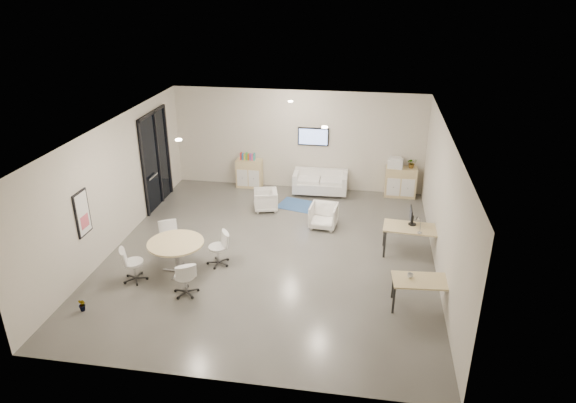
% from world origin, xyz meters
% --- Properties ---
extents(room_shell, '(9.60, 10.60, 4.80)m').
position_xyz_m(room_shell, '(0.00, 0.00, 1.60)').
color(room_shell, '#4D4B46').
rests_on(room_shell, ground).
extents(glass_door, '(0.09, 1.90, 2.85)m').
position_xyz_m(glass_door, '(-3.95, 2.51, 1.50)').
color(glass_door, black).
rests_on(glass_door, room_shell).
extents(artwork, '(0.05, 0.54, 1.04)m').
position_xyz_m(artwork, '(-3.97, -1.60, 1.55)').
color(artwork, black).
rests_on(artwork, room_shell).
extents(wall_tv, '(0.98, 0.06, 0.58)m').
position_xyz_m(wall_tv, '(0.50, 4.46, 1.75)').
color(wall_tv, black).
rests_on(wall_tv, room_shell).
extents(ceiling_spots, '(3.14, 4.14, 0.03)m').
position_xyz_m(ceiling_spots, '(-0.20, 0.83, 3.18)').
color(ceiling_spots, '#FFEAC6').
rests_on(ceiling_spots, room_shell).
extents(sideboard_left, '(0.83, 0.43, 0.93)m').
position_xyz_m(sideboard_left, '(-1.56, 4.26, 0.47)').
color(sideboard_left, '#DAC183').
rests_on(sideboard_left, room_shell).
extents(sideboard_right, '(0.95, 0.46, 0.95)m').
position_xyz_m(sideboard_right, '(3.30, 4.24, 0.47)').
color(sideboard_right, '#DAC183').
rests_on(sideboard_right, room_shell).
extents(books, '(0.48, 0.14, 0.22)m').
position_xyz_m(books, '(-1.60, 4.26, 1.04)').
color(books, red).
rests_on(books, sideboard_left).
extents(printer, '(0.50, 0.44, 0.32)m').
position_xyz_m(printer, '(3.10, 4.25, 1.10)').
color(printer, white).
rests_on(printer, sideboard_right).
extents(loveseat, '(1.72, 0.89, 0.63)m').
position_xyz_m(loveseat, '(0.80, 4.07, 0.35)').
color(loveseat, white).
rests_on(loveseat, room_shell).
extents(blue_rug, '(1.52, 1.20, 0.01)m').
position_xyz_m(blue_rug, '(0.34, 2.99, 0.01)').
color(blue_rug, '#2D488A').
rests_on(blue_rug, room_shell).
extents(armchair_left, '(0.77, 0.80, 0.69)m').
position_xyz_m(armchair_left, '(-0.67, 2.54, 0.34)').
color(armchair_left, white).
rests_on(armchair_left, room_shell).
extents(armchair_right, '(0.77, 0.73, 0.74)m').
position_xyz_m(armchair_right, '(1.13, 1.68, 0.37)').
color(armchair_right, white).
rests_on(armchair_right, room_shell).
extents(desk_rear, '(1.45, 0.81, 0.73)m').
position_xyz_m(desk_rear, '(3.44, 0.56, 0.66)').
color(desk_rear, '#DAC183').
rests_on(desk_rear, room_shell).
extents(desk_front, '(1.35, 0.75, 0.68)m').
position_xyz_m(desk_front, '(3.55, -1.77, 0.61)').
color(desk_front, '#DAC183').
rests_on(desk_front, room_shell).
extents(monitor, '(0.20, 0.50, 0.44)m').
position_xyz_m(monitor, '(3.39, 0.71, 0.97)').
color(monitor, black).
rests_on(monitor, desk_rear).
extents(round_table, '(1.30, 1.30, 0.79)m').
position_xyz_m(round_table, '(-2.01, -1.22, 0.71)').
color(round_table, '#DAC183').
rests_on(round_table, room_shell).
extents(meeting_chairs, '(2.47, 2.47, 0.82)m').
position_xyz_m(meeting_chairs, '(-2.01, -1.22, 0.41)').
color(meeting_chairs, white).
rests_on(meeting_chairs, room_shell).
extents(plant_cabinet, '(0.36, 0.38, 0.25)m').
position_xyz_m(plant_cabinet, '(3.60, 4.27, 1.08)').
color(plant_cabinet, '#3F7F3F').
rests_on(plant_cabinet, sideboard_right).
extents(plant_floor, '(0.28, 0.35, 0.14)m').
position_xyz_m(plant_floor, '(-3.42, -3.02, 0.07)').
color(plant_floor, '#3F7F3F').
rests_on(plant_floor, room_shell).
extents(cup, '(0.14, 0.11, 0.12)m').
position_xyz_m(cup, '(3.26, -1.72, 0.74)').
color(cup, white).
rests_on(cup, desk_front).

